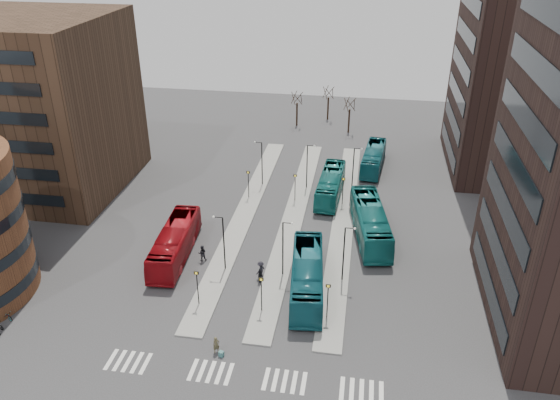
% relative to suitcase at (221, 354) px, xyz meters
% --- Properties ---
extents(island_left, '(2.50, 45.00, 0.15)m').
position_rel_suitcase_xyz_m(island_left, '(-3.39, 24.17, -0.17)').
color(island_left, gray).
rests_on(island_left, ground).
extents(island_mid, '(2.50, 45.00, 0.15)m').
position_rel_suitcase_xyz_m(island_mid, '(2.61, 24.17, -0.17)').
color(island_mid, gray).
rests_on(island_mid, ground).
extents(island_right, '(2.50, 45.00, 0.15)m').
position_rel_suitcase_xyz_m(island_right, '(8.61, 24.17, -0.17)').
color(island_right, gray).
rests_on(island_right, ground).
extents(suitcase, '(0.47, 0.42, 0.50)m').
position_rel_suitcase_xyz_m(suitcase, '(0.00, 0.00, 0.00)').
color(suitcase, '#1C1A91').
rests_on(suitcase, ground).
extents(red_bus, '(3.63, 12.33, 3.39)m').
position_rel_suitcase_xyz_m(red_bus, '(-8.60, 13.74, 1.45)').
color(red_bus, maroon).
rests_on(red_bus, ground).
extents(teal_bus_a, '(4.18, 12.73, 3.48)m').
position_rel_suitcase_xyz_m(teal_bus_a, '(5.92, 10.00, 1.49)').
color(teal_bus_a, '#135562').
rests_on(teal_bus_a, ground).
extents(teal_bus_b, '(3.23, 11.54, 3.18)m').
position_rel_suitcase_xyz_m(teal_bus_b, '(6.50, 30.50, 1.34)').
color(teal_bus_b, '#156A67').
rests_on(teal_bus_b, ground).
extents(teal_bus_c, '(5.18, 13.47, 3.66)m').
position_rel_suitcase_xyz_m(teal_bus_c, '(11.71, 21.24, 1.58)').
color(teal_bus_c, '#146868').
rests_on(teal_bus_c, ground).
extents(teal_bus_d, '(3.65, 11.14, 3.05)m').
position_rel_suitcase_xyz_m(teal_bus_d, '(11.86, 40.29, 1.27)').
color(teal_bus_d, '#15606A').
rests_on(teal_bus_d, ground).
extents(traveller, '(0.69, 0.64, 1.58)m').
position_rel_suitcase_xyz_m(traveller, '(-0.51, 0.40, 0.54)').
color(traveller, '#4A442C').
rests_on(traveller, ground).
extents(commuter_a, '(1.04, 0.90, 1.82)m').
position_rel_suitcase_xyz_m(commuter_a, '(-5.57, 13.39, 0.66)').
color(commuter_a, black).
rests_on(commuter_a, ground).
extents(commuter_b, '(0.52, 0.98, 1.59)m').
position_rel_suitcase_xyz_m(commuter_b, '(1.18, 10.63, 0.55)').
color(commuter_b, black).
rests_on(commuter_b, ground).
extents(commuter_c, '(1.15, 1.35, 1.81)m').
position_rel_suitcase_xyz_m(commuter_c, '(1.07, 11.48, 0.66)').
color(commuter_c, black).
rests_on(commuter_c, ground).
extents(bicycle_far, '(1.74, 1.14, 0.87)m').
position_rel_suitcase_xyz_m(bicycle_far, '(-20.39, 1.42, 0.18)').
color(bicycle_far, gray).
rests_on(bicycle_far, ground).
extents(crosswalk_stripes, '(22.35, 2.40, 0.01)m').
position_rel_suitcase_xyz_m(crosswalk_stripes, '(2.36, -1.83, -0.24)').
color(crosswalk_stripes, silver).
rests_on(crosswalk_stripes, ground).
extents(office_block, '(25.00, 20.12, 22.00)m').
position_rel_suitcase_xyz_m(office_block, '(-33.39, 28.15, 10.75)').
color(office_block, '#402B1D').
rests_on(office_block, ground).
extents(tower_far, '(20.12, 20.00, 30.00)m').
position_rel_suitcase_xyz_m(tower_far, '(32.59, 44.17, 14.75)').
color(tower_far, black).
rests_on(tower_far, ground).
extents(sign_poles, '(12.45, 22.12, 3.65)m').
position_rel_suitcase_xyz_m(sign_poles, '(2.21, 17.17, 2.16)').
color(sign_poles, black).
rests_on(sign_poles, ground).
extents(lamp_posts, '(14.04, 20.24, 6.12)m').
position_rel_suitcase_xyz_m(lamp_posts, '(3.25, 22.17, 3.33)').
color(lamp_posts, black).
rests_on(lamp_posts, ground).
extents(bare_trees, '(10.97, 8.14, 5.90)m').
position_rel_suitcase_xyz_m(bare_trees, '(3.28, 56.84, 2.48)').
color(bare_trees, black).
rests_on(bare_trees, ground).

